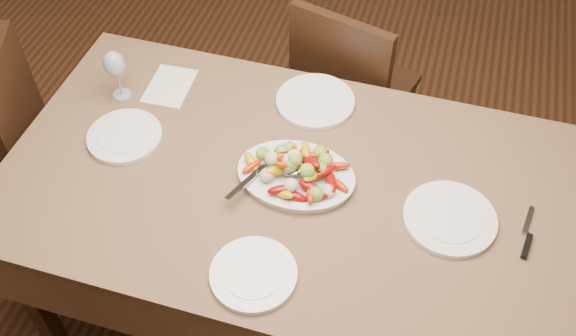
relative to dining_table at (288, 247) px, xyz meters
The scene contains 13 objects.
floor 0.41m from the dining_table, 35.00° to the right, with size 6.00×6.00×0.00m, color #351D10.
dining_table is the anchor object (origin of this frame).
chair_far 0.81m from the dining_table, 84.74° to the left, with size 0.42×0.42×0.95m, color black, non-canonical shape.
serving_platter 0.39m from the dining_table, 29.75° to the left, with size 0.37×0.27×0.02m, color white.
roasted_vegetables 0.45m from the dining_table, 29.75° to the left, with size 0.30×0.20×0.09m, color #720705, non-canonical shape.
serving_spoon 0.43m from the dining_table, 150.74° to the right, with size 0.28×0.06×0.03m, color #9EA0A8, non-canonical shape.
plate_left 0.70m from the dining_table, behind, with size 0.25×0.25×0.02m, color white.
plate_right 0.64m from the dining_table, ahead, with size 0.28×0.28×0.02m, color white.
plate_far 0.54m from the dining_table, 90.92° to the left, with size 0.28×0.28×0.02m, color white.
plate_near 0.53m from the dining_table, 89.45° to the right, with size 0.25×0.25×0.02m, color white.
wine_glass 0.86m from the dining_table, 162.30° to the left, with size 0.08×0.08×0.20m, color #8C99A5, non-canonical shape.
menu_card 0.73m from the dining_table, 150.06° to the left, with size 0.15×0.21×0.00m, color silver.
table_knife 0.83m from the dining_table, ahead, with size 0.02×0.20×0.01m, color #9EA0A8, non-canonical shape.
Camera 1 is at (0.24, -1.16, 2.33)m, focal length 40.00 mm.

